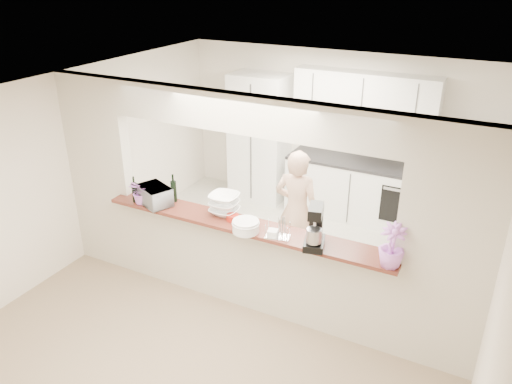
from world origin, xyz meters
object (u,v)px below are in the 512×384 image
Objects in this scene: toaster_oven at (155,195)px; person at (297,212)px; refrigerator at (469,188)px; stand_mixer at (315,228)px.

toaster_oven is 0.25× the size of person.
refrigerator is at bearing 64.44° from toaster_oven.
stand_mixer reaches higher than toaster_oven.
toaster_oven is at bearing -139.33° from refrigerator.
toaster_oven is 2.00m from stand_mixer.
refrigerator is at bearing -139.31° from person.
person reaches higher than stand_mixer.
person is (-1.86, -1.65, -0.04)m from refrigerator.
person reaches higher than toaster_oven.
refrigerator is 3.07m from stand_mixer.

